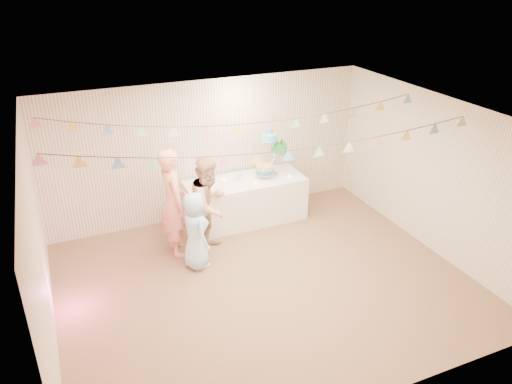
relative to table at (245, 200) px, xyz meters
name	(u,v)px	position (x,y,z in m)	size (l,w,h in m)	color
floor	(265,283)	(-0.50, -1.99, -0.41)	(6.00, 6.00, 0.00)	brown
ceiling	(266,118)	(-0.50, -1.99, 2.19)	(6.00, 6.00, 0.00)	white
back_wall	(209,150)	(-0.50, 0.51, 0.89)	(6.00, 6.00, 0.00)	white
front_wall	(368,311)	(-0.50, -4.49, 0.89)	(6.00, 6.00, 0.00)	white
left_wall	(38,252)	(-3.50, -1.99, 0.89)	(5.00, 5.00, 0.00)	white
right_wall	(433,174)	(2.50, -1.99, 0.89)	(5.00, 5.00, 0.00)	white
table	(245,200)	(0.00, 0.00, 0.00)	(2.18, 0.87, 0.82)	white
cake_stand	(271,157)	(0.55, 0.05, 0.76)	(0.76, 0.44, 0.84)	silver
cake_bottom	(265,176)	(0.40, -0.01, 0.43)	(0.31, 0.31, 0.15)	teal
cake_middle	(278,157)	(0.73, 0.14, 0.70)	(0.27, 0.27, 0.22)	green
cake_top_tier	(269,147)	(0.49, 0.02, 0.97)	(0.25, 0.25, 0.19)	#51C7FE
platter	(213,190)	(-0.64, -0.05, 0.35)	(0.37, 0.37, 0.02)	white
posy	(240,180)	(-0.09, 0.05, 0.42)	(0.13, 0.13, 0.15)	white
person_adult_a	(173,203)	(-1.49, -0.59, 0.51)	(0.67, 0.44, 1.84)	#FFA585
person_adult_b	(209,205)	(-0.93, -0.74, 0.43)	(0.81, 0.63, 1.68)	tan
person_child	(196,230)	(-1.30, -1.12, 0.23)	(0.63, 0.41, 1.28)	#B4E5FF
bunting_back	(236,115)	(-0.50, -0.89, 1.94)	(5.60, 1.10, 0.40)	pink
bunting_front	(272,143)	(-0.50, -2.19, 1.91)	(5.60, 0.90, 0.36)	#72A5E5
tealight_0	(206,190)	(-0.80, -0.15, 0.42)	(0.04, 0.04, 0.03)	#FFD88C
tealight_1	(224,179)	(-0.35, 0.18, 0.42)	(0.04, 0.04, 0.03)	#FFD88C
tealight_2	(255,183)	(0.10, -0.22, 0.42)	(0.04, 0.04, 0.03)	#FFD88C
tealight_3	(258,172)	(0.35, 0.22, 0.42)	(0.04, 0.04, 0.03)	#FFD88C
tealight_4	(290,176)	(0.82, -0.18, 0.42)	(0.04, 0.04, 0.03)	#FFD88C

